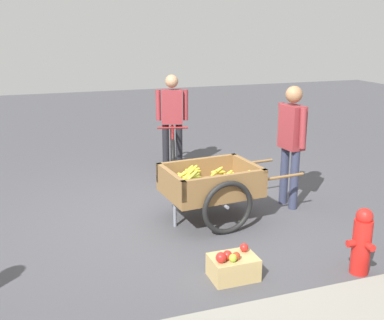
# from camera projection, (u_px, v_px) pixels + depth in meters

# --- Properties ---
(ground_plane) EXTENTS (24.00, 24.00, 0.00)m
(ground_plane) POSITION_uv_depth(u_px,v_px,m) (180.00, 216.00, 5.93)
(ground_plane) COLOR #47474C
(fruit_cart) EXTENTS (1.71, 0.99, 0.73)m
(fruit_cart) POSITION_uv_depth(u_px,v_px,m) (210.00, 186.00, 5.70)
(fruit_cart) COLOR olive
(fruit_cart) RESTS_ON ground
(vendor_person) EXTENTS (0.23, 0.57, 1.59)m
(vendor_person) POSITION_uv_depth(u_px,v_px,m) (292.00, 136.00, 6.02)
(vendor_person) COLOR #333851
(vendor_person) RESTS_ON ground
(bicycle) EXTENTS (0.61, 1.61, 0.85)m
(bicycle) POSITION_uv_depth(u_px,v_px,m) (173.00, 151.00, 7.63)
(bicycle) COLOR black
(bicycle) RESTS_ON ground
(cyclist_person) EXTENTS (0.50, 0.29, 1.56)m
(cyclist_person) POSITION_uv_depth(u_px,v_px,m) (172.00, 114.00, 7.62)
(cyclist_person) COLOR black
(cyclist_person) RESTS_ON ground
(fire_hydrant) EXTENTS (0.25, 0.25, 0.67)m
(fire_hydrant) POSITION_uv_depth(u_px,v_px,m) (362.00, 241.00, 4.49)
(fire_hydrant) COLOR red
(fire_hydrant) RESTS_ON ground
(apple_crate) EXTENTS (0.44, 0.32, 0.32)m
(apple_crate) POSITION_uv_depth(u_px,v_px,m) (233.00, 266.00, 4.45)
(apple_crate) COLOR tan
(apple_crate) RESTS_ON ground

